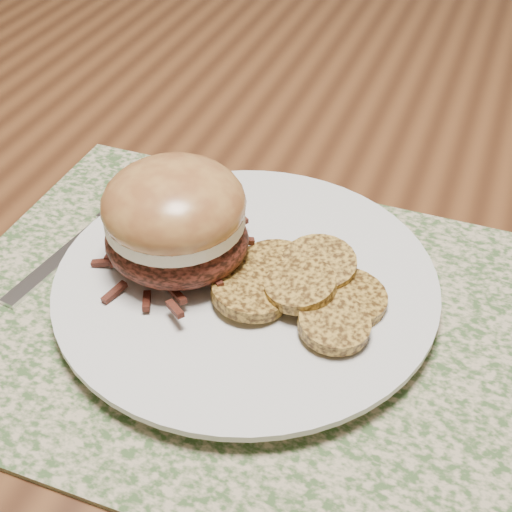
% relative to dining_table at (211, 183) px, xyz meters
% --- Properties ---
extents(ground, '(3.50, 3.50, 0.00)m').
position_rel_dining_table_xyz_m(ground, '(0.00, 0.00, -0.67)').
color(ground, brown).
rests_on(ground, ground).
extents(dining_table, '(1.50, 0.90, 0.75)m').
position_rel_dining_table_xyz_m(dining_table, '(0.00, 0.00, 0.00)').
color(dining_table, brown).
rests_on(dining_table, ground).
extents(placemat, '(0.45, 0.33, 0.00)m').
position_rel_dining_table_xyz_m(placemat, '(0.15, -0.26, 0.08)').
color(placemat, '#3D592D').
rests_on(placemat, dining_table).
extents(dinner_plate, '(0.26, 0.26, 0.02)m').
position_rel_dining_table_xyz_m(dinner_plate, '(0.13, -0.23, 0.09)').
color(dinner_plate, silver).
rests_on(dinner_plate, placemat).
extents(pork_sandwich, '(0.12, 0.11, 0.08)m').
position_rel_dining_table_xyz_m(pork_sandwich, '(0.08, -0.23, 0.14)').
color(pork_sandwich, black).
rests_on(pork_sandwich, dinner_plate).
extents(roasted_potatoes, '(0.13, 0.12, 0.03)m').
position_rel_dining_table_xyz_m(roasted_potatoes, '(0.18, -0.24, 0.11)').
color(roasted_potatoes, '#B08533').
rests_on(roasted_potatoes, dinner_plate).
extents(fork, '(0.04, 0.16, 0.00)m').
position_rel_dining_table_xyz_m(fork, '(-0.01, -0.23, 0.09)').
color(fork, silver).
rests_on(fork, placemat).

